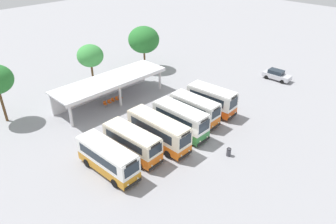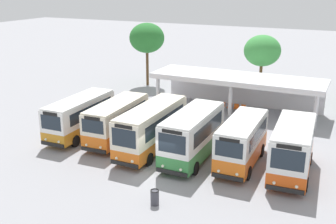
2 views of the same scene
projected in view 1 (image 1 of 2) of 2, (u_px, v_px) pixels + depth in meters
ground_plane at (195, 148)px, 34.57m from camera, size 180.00×180.00×0.00m
city_bus_nearest_orange at (108, 157)px, 30.35m from camera, size 2.46×7.28×3.11m
city_bus_second_in_row at (132, 142)px, 32.58m from camera, size 2.52×6.99×3.13m
city_bus_middle_cream at (158, 130)px, 34.28m from camera, size 2.35×7.96×3.36m
city_bus_fourth_amber at (181, 120)px, 36.18m from camera, size 2.42×7.01×3.47m
city_bus_fifth_blue at (195, 109)px, 38.72m from camera, size 2.34×6.59×3.20m
city_bus_far_end_green at (212, 99)px, 40.70m from camera, size 2.74×6.65×3.39m
parked_car_flank at (277, 75)px, 50.43m from camera, size 1.96×4.40×1.62m
terminal_canopy at (108, 83)px, 43.41m from camera, size 16.29×4.93×3.40m
waiting_chair_end_by_column at (105, 104)px, 42.54m from camera, size 0.44×0.44×0.86m
waiting_chair_second_from_end at (109, 102)px, 42.93m from camera, size 0.44×0.44×0.86m
waiting_chair_middle_seat at (113, 100)px, 43.40m from camera, size 0.44×0.44×0.86m
waiting_chair_fourth_seat at (117, 99)px, 43.76m from camera, size 0.44×0.44×0.86m
waiting_chair_fifth_seat at (120, 97)px, 44.22m from camera, size 0.44×0.44×0.86m
roadside_tree_behind_canopy at (90, 56)px, 45.95m from camera, size 3.85×3.85×6.66m
roadside_tree_east_of_canopy at (144, 40)px, 52.40m from camera, size 5.20×5.20×7.38m
litter_bin_apron at (229, 152)px, 33.20m from camera, size 0.49×0.49×0.90m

